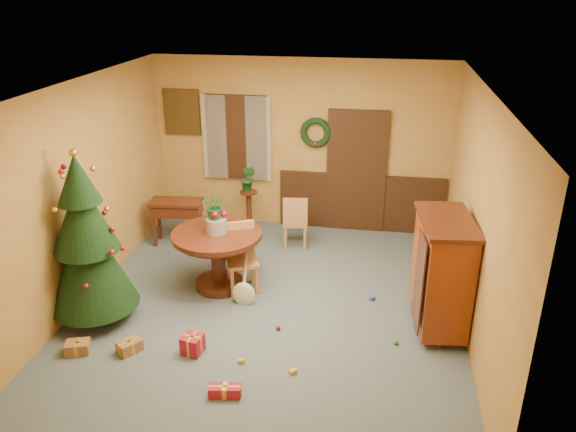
% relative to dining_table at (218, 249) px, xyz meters
% --- Properties ---
extents(room_envelope, '(5.50, 5.50, 5.50)m').
position_rel_dining_table_xyz_m(room_envelope, '(1.01, 2.35, 0.52)').
color(room_envelope, '#3C4F58').
rests_on(room_envelope, ground).
extents(dining_table, '(1.24, 1.24, 0.85)m').
position_rel_dining_table_xyz_m(dining_table, '(0.00, 0.00, 0.00)').
color(dining_table, black).
rests_on(dining_table, floor).
extents(urn, '(0.28, 0.28, 0.21)m').
position_rel_dining_table_xyz_m(urn, '(0.00, 0.00, 0.36)').
color(urn, slate).
rests_on(urn, dining_table).
extents(centerpiece_plant, '(0.33, 0.28, 0.36)m').
position_rel_dining_table_xyz_m(centerpiece_plant, '(0.00, 0.00, 0.64)').
color(centerpiece_plant, '#1E4C23').
rests_on(centerpiece_plant, urn).
extents(chair_near, '(0.55, 0.55, 0.97)m').
position_rel_dining_table_xyz_m(chair_near, '(0.32, 0.04, -0.08)').
color(chair_near, '#A47041').
rests_on(chair_near, floor).
extents(chair_far, '(0.44, 0.44, 0.89)m').
position_rel_dining_table_xyz_m(chair_far, '(0.86, 1.45, -0.12)').
color(chair_far, '#A47041').
rests_on(chair_far, floor).
extents(guitar, '(0.34, 0.49, 0.72)m').
position_rel_dining_table_xyz_m(guitar, '(0.45, -0.38, -0.23)').
color(guitar, beige).
rests_on(guitar, floor).
extents(plant_stand, '(0.30, 0.30, 0.76)m').
position_rel_dining_table_xyz_m(plant_stand, '(0.00, 1.87, -0.12)').
color(plant_stand, black).
rests_on(plant_stand, floor).
extents(stand_plant, '(0.30, 0.27, 0.46)m').
position_rel_dining_table_xyz_m(stand_plant, '(0.00, 1.87, 0.39)').
color(stand_plant, '#19471E').
rests_on(stand_plant, plant_stand).
extents(christmas_tree, '(1.10, 1.10, 2.26)m').
position_rel_dining_table_xyz_m(christmas_tree, '(-1.34, -1.01, 0.48)').
color(christmas_tree, '#382111').
rests_on(christmas_tree, floor).
extents(writing_desk, '(0.88, 0.50, 0.75)m').
position_rel_dining_table_xyz_m(writing_desk, '(-1.07, 1.30, -0.04)').
color(writing_desk, black).
rests_on(writing_desk, floor).
extents(sideboard, '(0.73, 1.20, 1.47)m').
position_rel_dining_table_xyz_m(sideboard, '(2.96, -0.48, 0.19)').
color(sideboard, '#5E210A').
rests_on(sideboard, floor).
extents(gift_a, '(0.31, 0.27, 0.15)m').
position_rel_dining_table_xyz_m(gift_a, '(-1.21, -1.75, -0.53)').
color(gift_a, brown).
rests_on(gift_a, floor).
extents(gift_b, '(0.26, 0.26, 0.23)m').
position_rel_dining_table_xyz_m(gift_b, '(0.11, -1.52, -0.49)').
color(gift_b, maroon).
rests_on(gift_b, floor).
extents(gift_c, '(0.31, 0.32, 0.15)m').
position_rel_dining_table_xyz_m(gift_c, '(-0.62, -1.63, -0.53)').
color(gift_c, brown).
rests_on(gift_c, floor).
extents(gift_d, '(0.35, 0.19, 0.12)m').
position_rel_dining_table_xyz_m(gift_d, '(0.68, -2.17, -0.54)').
color(gift_d, maroon).
rests_on(gift_d, floor).
extents(toy_a, '(0.09, 0.09, 0.05)m').
position_rel_dining_table_xyz_m(toy_a, '(2.15, 0.00, -0.57)').
color(toy_a, '#2947B4').
rests_on(toy_a, floor).
extents(toy_b, '(0.06, 0.06, 0.06)m').
position_rel_dining_table_xyz_m(toy_b, '(2.46, -0.97, -0.57)').
color(toy_b, green).
rests_on(toy_b, floor).
extents(toy_c, '(0.09, 0.09, 0.05)m').
position_rel_dining_table_xyz_m(toy_c, '(1.33, -1.70, -0.57)').
color(toy_c, gold).
rests_on(toy_c, floor).
extents(toy_d, '(0.06, 0.06, 0.06)m').
position_rel_dining_table_xyz_m(toy_d, '(1.02, -0.90, -0.57)').
color(toy_d, '#B80C2A').
rests_on(toy_d, floor).
extents(toy_e, '(0.09, 0.08, 0.05)m').
position_rel_dining_table_xyz_m(toy_e, '(0.72, -1.62, -0.57)').
color(toy_e, gold).
rests_on(toy_e, floor).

